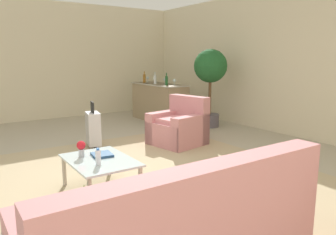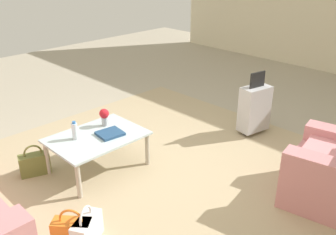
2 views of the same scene
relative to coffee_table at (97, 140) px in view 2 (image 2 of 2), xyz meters
name	(u,v)px [view 2 (image 2 of 2)]	position (x,y,z in m)	size (l,w,h in m)	color
ground_plane	(156,172)	(-0.40, 0.50, -0.37)	(12.00, 12.00, 0.00)	#A89E89
area_rug	(125,203)	(0.20, 0.70, -0.36)	(5.20, 4.40, 0.01)	tan
coffee_table	(97,140)	(0.00, 0.00, 0.00)	(1.00, 0.72, 0.42)	silver
water_bottle	(75,131)	(0.20, -0.10, 0.14)	(0.06, 0.06, 0.20)	silver
coffee_table_book	(110,133)	(-0.12, 0.08, 0.07)	(0.26, 0.24, 0.03)	navy
flower_vase	(104,116)	(-0.22, -0.15, 0.17)	(0.11, 0.11, 0.21)	#B2B7BC
suitcase_silver	(255,108)	(-2.00, 0.70, -0.01)	(0.44, 0.30, 0.85)	#B7B7BC
handbag_white	(87,230)	(0.75, 0.89, -0.24)	(0.35, 0.28, 0.36)	white
handbag_olive	(35,164)	(0.56, -0.41, -0.24)	(0.35, 0.24, 0.36)	olive
handbag_orange	(72,232)	(0.85, 0.83, -0.24)	(0.32, 0.33, 0.36)	orange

